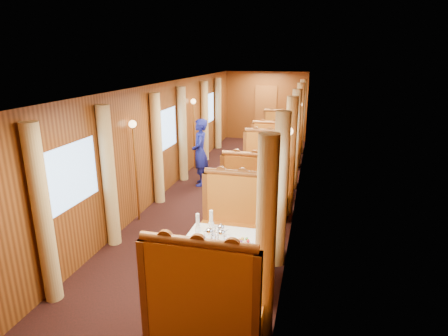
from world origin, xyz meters
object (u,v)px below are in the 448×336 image
(table_mid, at_px, (262,181))
(banquette_far_fwd, at_px, (275,152))
(table_near, at_px, (225,263))
(rose_vase_mid, at_px, (261,158))
(banquette_mid_fwd, at_px, (255,195))
(banquette_mid_aft, at_px, (268,167))
(table_far, at_px, (278,146))
(tea_tray, at_px, (217,237))
(banquette_far_aft, at_px, (281,137))
(fruit_plate, at_px, (244,242))
(rose_vase_far, at_px, (278,128))
(teapot_right, at_px, (221,237))
(banquette_near_aft, at_px, (240,227))
(banquette_near_fwd, at_px, (204,306))
(passenger, at_px, (267,157))
(teapot_left, at_px, (209,236))
(steward, at_px, (200,152))
(teapot_back, at_px, (221,231))

(table_mid, bearing_deg, banquette_far_fwd, 90.00)
(table_near, distance_m, rose_vase_mid, 3.51)
(table_near, relative_size, banquette_mid_fwd, 0.78)
(table_mid, distance_m, banquette_mid_aft, 1.02)
(table_far, distance_m, tea_tray, 7.04)
(banquette_far_aft, distance_m, fruit_plate, 8.11)
(banquette_far_fwd, bearing_deg, rose_vase_far, 91.38)
(table_mid, xyz_separation_m, teapot_right, (-0.03, -3.62, 0.44))
(banquette_near_aft, xyz_separation_m, table_far, (0.00, 5.99, -0.05))
(banquette_near_fwd, height_order, passenger, banquette_near_fwd)
(passenger, bearing_deg, teapot_left, -92.46)
(table_far, bearing_deg, banquette_near_aft, -90.00)
(table_mid, bearing_deg, banquette_far_aft, 90.00)
(steward, distance_m, passenger, 1.61)
(banquette_near_aft, bearing_deg, tea_tray, -95.88)
(banquette_far_aft, bearing_deg, banquette_near_aft, -90.00)
(banquette_far_aft, bearing_deg, teapot_right, -90.19)
(teapot_right, bearing_deg, passenger, 87.08)
(rose_vase_mid, bearing_deg, fruit_plate, -85.11)
(banquette_near_aft, relative_size, banquette_mid_aft, 1.00)
(table_near, distance_m, tea_tray, 0.40)
(rose_vase_far, relative_size, passenger, 0.47)
(table_mid, relative_size, teapot_left, 6.39)
(banquette_mid_fwd, height_order, teapot_right, banquette_mid_fwd)
(banquette_far_fwd, relative_size, rose_vase_far, 3.72)
(banquette_near_fwd, distance_m, steward, 5.28)
(banquette_near_fwd, xyz_separation_m, banquette_far_fwd, (0.00, 7.00, 0.00))
(banquette_mid_fwd, distance_m, rose_vase_far, 4.52)
(banquette_near_aft, bearing_deg, banquette_mid_aft, 90.00)
(banquette_far_aft, distance_m, rose_vase_mid, 4.57)
(banquette_far_fwd, xyz_separation_m, teapot_left, (-0.19, -6.10, 0.39))
(table_near, distance_m, banquette_far_fwd, 5.99)
(teapot_left, relative_size, rose_vase_mid, 0.46)
(teapot_left, distance_m, teapot_right, 0.16)
(banquette_near_aft, relative_size, passenger, 1.76)
(fruit_plate, bearing_deg, banquette_mid_fwd, 95.93)
(table_near, xyz_separation_m, banquette_mid_aft, (0.00, 4.51, 0.05))
(banquette_near_aft, xyz_separation_m, teapot_left, (-0.19, -1.13, 0.39))
(banquette_near_fwd, relative_size, teapot_back, 8.47)
(banquette_far_aft, bearing_deg, table_near, -90.00)
(banquette_far_fwd, height_order, rose_vase_far, banquette_far_fwd)
(teapot_left, height_order, fruit_plate, teapot_left)
(banquette_near_aft, height_order, table_mid, banquette_near_aft)
(banquette_far_fwd, distance_m, tea_tray, 6.02)
(banquette_far_fwd, relative_size, teapot_right, 8.48)
(banquette_mid_aft, bearing_deg, banquette_near_aft, -90.00)
(banquette_mid_fwd, distance_m, banquette_far_aft, 5.53)
(teapot_right, xyz_separation_m, rose_vase_far, (0.00, 7.09, 0.11))
(teapot_left, xyz_separation_m, steward, (-1.41, 4.12, -0.00))
(banquette_near_aft, relative_size, steward, 0.82)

